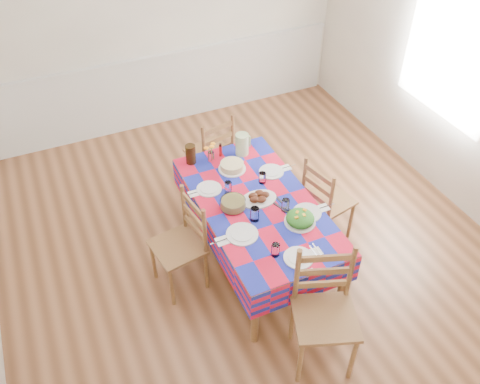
# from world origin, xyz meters

# --- Properties ---
(room) EXTENTS (4.58, 5.08, 2.78)m
(room) POSITION_xyz_m (0.00, 0.00, 1.35)
(room) COLOR brown
(room) RESTS_ON ground
(wainscot) EXTENTS (4.41, 0.06, 0.92)m
(wainscot) POSITION_xyz_m (0.00, 2.48, 0.49)
(wainscot) COLOR silver
(wainscot) RESTS_ON room
(window_right) EXTENTS (0.00, 1.40, 1.40)m
(window_right) POSITION_xyz_m (2.23, 0.30, 1.50)
(window_right) COLOR white
(window_right) RESTS_ON room
(dining_table) EXTENTS (0.95, 1.76, 0.68)m
(dining_table) POSITION_xyz_m (0.02, -0.10, 0.61)
(dining_table) COLOR brown
(dining_table) RESTS_ON room
(setting_near_head) EXTENTS (0.38, 0.25, 0.11)m
(setting_near_head) POSITION_xyz_m (-0.02, -0.76, 0.71)
(setting_near_head) COLOR white
(setting_near_head) RESTS_ON dining_table
(setting_left_near) EXTENTS (0.48, 0.28, 0.13)m
(setting_left_near) POSITION_xyz_m (-0.20, -0.35, 0.71)
(setting_left_near) COLOR white
(setting_left_near) RESTS_ON dining_table
(setting_left_far) EXTENTS (0.41, 0.24, 0.11)m
(setting_left_far) POSITION_xyz_m (-0.25, 0.19, 0.71)
(setting_left_far) COLOR white
(setting_left_far) RESTS_ON dining_table
(setting_right_near) EXTENTS (0.45, 0.26, 0.12)m
(setting_right_near) POSITION_xyz_m (0.29, -0.35, 0.71)
(setting_right_near) COLOR white
(setting_right_near) RESTS_ON dining_table
(setting_right_far) EXTENTS (0.43, 0.25, 0.11)m
(setting_right_far) POSITION_xyz_m (0.27, 0.19, 0.71)
(setting_right_far) COLOR white
(setting_right_far) RESTS_ON dining_table
(meat_platter) EXTENTS (0.32, 0.23, 0.06)m
(meat_platter) POSITION_xyz_m (0.04, -0.07, 0.71)
(meat_platter) COLOR white
(meat_platter) RESTS_ON dining_table
(salad_platter) EXTENTS (0.26, 0.26, 0.11)m
(salad_platter) POSITION_xyz_m (0.23, -0.46, 0.73)
(salad_platter) COLOR white
(salad_platter) RESTS_ON dining_table
(pasta_bowl) EXTENTS (0.22, 0.22, 0.08)m
(pasta_bowl) POSITION_xyz_m (-0.19, -0.07, 0.72)
(pasta_bowl) COLOR white
(pasta_bowl) RESTS_ON dining_table
(cake) EXTENTS (0.26, 0.26, 0.07)m
(cake) POSITION_xyz_m (0.00, 0.41, 0.72)
(cake) COLOR white
(cake) RESTS_ON dining_table
(serving_utensils) EXTENTS (0.13, 0.30, 0.01)m
(serving_utensils) POSITION_xyz_m (0.19, -0.22, 0.69)
(serving_utensils) COLOR black
(serving_utensils) RESTS_ON dining_table
(flower_vase) EXTENTS (0.12, 0.10, 0.20)m
(flower_vase) POSITION_xyz_m (-0.13, 0.60, 0.77)
(flower_vase) COLOR white
(flower_vase) RESTS_ON dining_table
(hot_sauce) EXTENTS (0.03, 0.03, 0.13)m
(hot_sauce) POSITION_xyz_m (-0.01, 0.65, 0.75)
(hot_sauce) COLOR red
(hot_sauce) RESTS_ON dining_table
(green_pitcher) EXTENTS (0.13, 0.13, 0.22)m
(green_pitcher) POSITION_xyz_m (0.19, 0.59, 0.79)
(green_pitcher) COLOR #B1CD91
(green_pitcher) RESTS_ON dining_table
(tea_pitcher) EXTENTS (0.10, 0.10, 0.19)m
(tea_pitcher) POSITION_xyz_m (-0.30, 0.66, 0.78)
(tea_pitcher) COLOR black
(tea_pitcher) RESTS_ON dining_table
(name_card) EXTENTS (0.06, 0.02, 0.01)m
(name_card) POSITION_xyz_m (0.04, -0.94, 0.69)
(name_card) COLOR white
(name_card) RESTS_ON dining_table
(chair_near) EXTENTS (0.58, 0.56, 1.03)m
(chair_near) POSITION_xyz_m (0.03, -1.20, 0.51)
(chair_near) COLOR brown
(chair_near) RESTS_ON room
(chair_far) EXTENTS (0.49, 0.47, 0.93)m
(chair_far) POSITION_xyz_m (0.03, 1.00, 0.46)
(chair_far) COLOR brown
(chair_far) RESTS_ON room
(chair_left) EXTENTS (0.45, 0.47, 0.93)m
(chair_left) POSITION_xyz_m (-0.68, -0.10, 0.46)
(chair_left) COLOR brown
(chair_left) RESTS_ON room
(chair_right) EXTENTS (0.46, 0.48, 0.91)m
(chair_right) POSITION_xyz_m (0.72, -0.11, 0.45)
(chair_right) COLOR brown
(chair_right) RESTS_ON room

